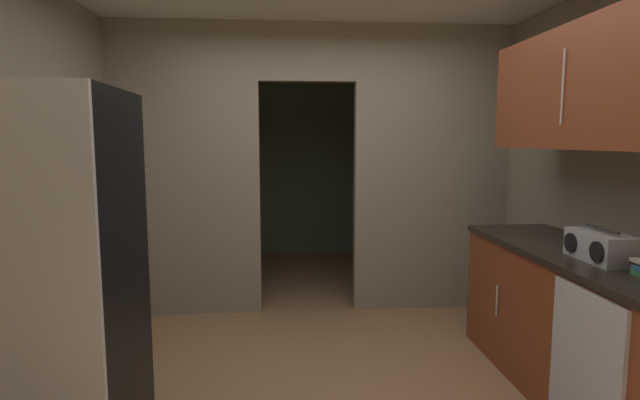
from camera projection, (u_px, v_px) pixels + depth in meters
kitchen_partition at (315, 164)px, 4.53m from camera, size 3.64×0.12×2.63m
adjoining_room_shell at (305, 162)px, 6.25m from camera, size 3.64×2.48×2.63m
refrigerator at (37, 291)px, 2.24m from camera, size 0.81×0.74×1.82m
lower_cabinet_run at (577, 326)px, 3.02m from camera, size 0.64×2.00×0.92m
dishwasher at (584, 376)px, 2.44m from camera, size 0.02×0.56×0.86m
upper_cabinet_counterside at (593, 87)px, 2.85m from camera, size 0.36×1.80×0.72m
boombox at (600, 247)px, 2.74m from camera, size 0.21×0.40×0.19m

